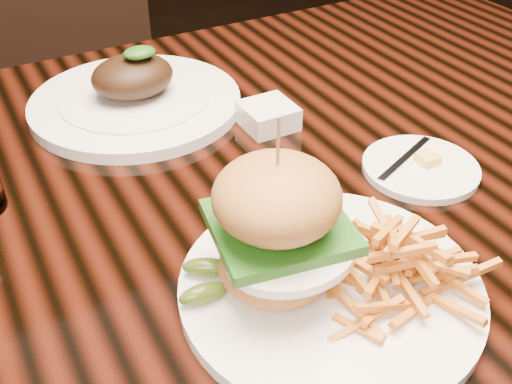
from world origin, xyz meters
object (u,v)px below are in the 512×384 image
dining_table (226,208)px  chair_far (72,65)px  far_dish (135,97)px  burger_plate (327,254)px

dining_table → chair_far: chair_far is taller
dining_table → far_dish: 0.23m
dining_table → chair_far: size_ratio=1.68×
far_dish → chair_far: 0.73m
dining_table → burger_plate: size_ratio=5.23×
burger_plate → chair_far: burger_plate is taller
dining_table → chair_far: (-0.01, 0.89, -0.13)m
burger_plate → chair_far: (0.01, 1.15, -0.26)m
dining_table → burger_plate: 0.29m
far_dish → burger_plate: bearing=-85.9°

